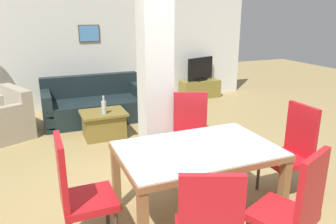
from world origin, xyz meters
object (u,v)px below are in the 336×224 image
(dining_chair_far_right, at_px, (190,132))
(dining_table, at_px, (197,162))
(dining_chair_head_left, at_px, (78,190))
(armchair, at_px, (1,121))
(tv_stand, at_px, (200,89))
(bottle, at_px, (104,107))
(tv_screen, at_px, (200,69))
(sofa, at_px, (94,106))
(coffee_table, at_px, (104,124))
(dining_chair_near_right, at_px, (294,207))
(dining_chair_head_right, at_px, (291,148))

(dining_chair_far_right, bearing_deg, dining_table, 90.00)
(dining_chair_head_left, distance_m, armchair, 3.37)
(dining_table, bearing_deg, tv_stand, 61.67)
(bottle, xyz_separation_m, tv_screen, (2.75, 1.85, 0.14))
(dining_chair_far_right, bearing_deg, tv_stand, -97.17)
(sofa, relative_size, armchair, 1.60)
(dining_chair_head_left, height_order, tv_screen, dining_chair_head_left)
(tv_stand, bearing_deg, armchair, -165.81)
(dining_chair_head_left, xyz_separation_m, coffee_table, (0.76, 2.62, -0.34))
(dining_chair_head_left, relative_size, tv_screen, 1.35)
(armchair, bearing_deg, sofa, -102.33)
(bottle, bearing_deg, dining_chair_far_right, -63.79)
(armchair, distance_m, bottle, 1.78)
(dining_chair_near_right, bearing_deg, tv_screen, 47.19)
(dining_chair_far_right, xyz_separation_m, coffee_table, (-0.78, 1.70, -0.34))
(armchair, relative_size, bottle, 3.99)
(coffee_table, bearing_deg, dining_chair_head_right, -58.41)
(dining_chair_far_right, height_order, tv_stand, dining_chair_far_right)
(tv_screen, bearing_deg, tv_stand, 44.26)
(dining_chair_head_left, xyz_separation_m, armchair, (-0.83, 3.26, -0.28))
(dining_chair_far_right, bearing_deg, tv_screen, -97.17)
(dining_chair_far_right, distance_m, bottle, 1.78)
(bottle, bearing_deg, dining_chair_head_left, -106.86)
(armchair, relative_size, tv_screen, 1.52)
(dining_chair_far_right, distance_m, coffee_table, 1.90)
(sofa, bearing_deg, dining_table, 96.00)
(dining_table, xyz_separation_m, bottle, (-0.40, 2.51, -0.06))
(armchair, distance_m, tv_stand, 4.48)
(dining_table, distance_m, dining_chair_near_right, 1.00)
(dining_chair_far_right, bearing_deg, coffee_table, -42.65)
(tv_stand, bearing_deg, dining_chair_head_left, -128.88)
(coffee_table, xyz_separation_m, bottle, (-0.00, -0.11, 0.33))
(bottle, bearing_deg, dining_table, -80.87)
(armchair, bearing_deg, tv_stand, -99.62)
(sofa, bearing_deg, dining_chair_head_left, 77.62)
(dining_chair_head_right, height_order, dining_chair_head_left, same)
(dining_table, height_order, dining_chair_near_right, dining_chair_near_right)
(dining_table, xyz_separation_m, armchair, (-2.00, 3.26, -0.33))
(dining_chair_head_right, relative_size, sofa, 0.56)
(tv_stand, bearing_deg, dining_chair_head_right, -104.70)
(dining_chair_far_right, height_order, coffee_table, dining_chair_far_right)
(sofa, distance_m, bottle, 1.11)
(dining_table, distance_m, armchair, 3.84)
(dining_table, relative_size, tv_screen, 1.97)
(dining_chair_near_right, distance_m, bottle, 3.52)
(bottle, bearing_deg, tv_screen, 33.87)
(dining_chair_head_left, xyz_separation_m, tv_screen, (3.51, 4.36, 0.13))
(dining_chair_near_right, bearing_deg, dining_chair_head_left, 126.71)
(dining_table, height_order, tv_screen, tv_screen)
(dining_table, xyz_separation_m, tv_stand, (2.35, 4.36, -0.40))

